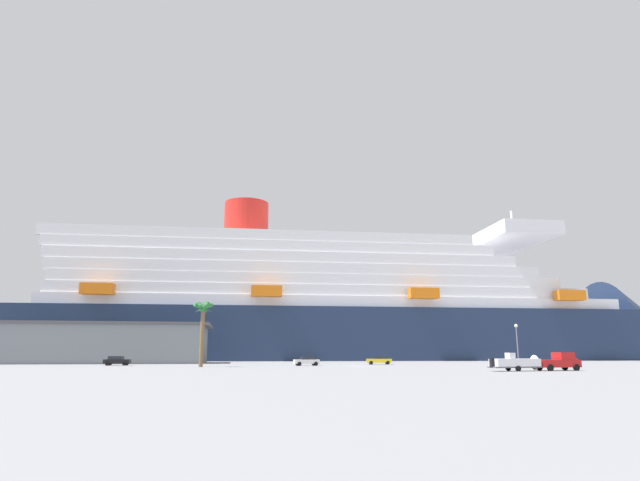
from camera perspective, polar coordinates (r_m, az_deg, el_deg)
name	(u,v)px	position (r m, az deg, el deg)	size (l,w,h in m)	color
ground_plane	(326,363)	(118.19, 0.65, -12.86)	(600.00, 600.00, 0.00)	gray
cruise_ship	(338,311)	(162.17, 1.88, -7.47)	(220.66, 43.07, 56.15)	#1E2D4C
terminal_building	(71,343)	(124.85, -24.95, -9.84)	(57.23, 20.54, 8.17)	slate
pickup_truck	(558,362)	(73.63, 23.98, -11.69)	(5.81, 2.85, 2.20)	red
small_boat_on_trailer	(520,363)	(70.26, 20.44, -12.07)	(8.20, 2.74, 2.15)	#595960
palm_tree	(203,316)	(86.96, -12.33, -7.83)	(3.24, 2.92, 10.18)	brown
street_lamp	(517,338)	(97.95, 20.17, -9.69)	(0.56, 0.56, 6.90)	slate
parked_car_yellow_taxi	(379,360)	(103.17, 6.32, -12.48)	(4.86, 2.56, 1.58)	yellow
parked_car_white_van	(307,361)	(92.67, -1.39, -12.63)	(4.39, 2.27, 1.58)	white
parked_car_red_hatchback	(565,359)	(122.66, 24.56, -11.39)	(4.78, 2.48, 1.58)	red
parked_car_black_coupe	(117,361)	(100.78, -20.75, -11.82)	(4.29, 2.20, 1.58)	black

